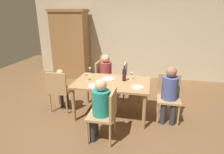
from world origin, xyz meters
TOP-DOWN VIEW (x-y plane):
  - ground_plane at (0.00, 0.00)m, footprint 10.00×10.00m
  - rear_room_partition at (0.00, 2.68)m, footprint 6.40×0.12m
  - armoire_cabinet at (-1.86, 2.23)m, footprint 1.18×0.62m
  - dining_table at (0.00, 0.00)m, footprint 1.52×0.97m
  - chair_near at (0.09, -0.86)m, footprint 0.44×0.44m
  - chair_right_end at (1.14, 0.09)m, footprint 0.44×0.44m
  - chair_far_left at (-0.43, 0.86)m, footprint 0.44×0.44m
  - chair_left_end at (-1.14, -0.09)m, footprint 0.44×0.44m
  - chair_far_right at (0.22, 0.86)m, footprint 0.46×0.44m
  - person_woman_host at (-0.03, -0.86)m, footprint 0.34×0.29m
  - person_man_bearded at (1.14, -0.03)m, footprint 0.30×0.35m
  - person_man_guest at (-0.32, 0.86)m, footprint 0.34×0.30m
  - person_child_small at (-1.14, 0.02)m, footprint 0.22×0.25m
  - wine_bottle_tall_green at (0.23, 0.10)m, footprint 0.08×0.08m
  - wine_glass_near_left at (-0.60, 0.40)m, footprint 0.07×0.07m
  - wine_glass_centre at (-0.52, -0.04)m, footprint 0.07×0.07m
  - wine_glass_near_right at (0.37, 0.23)m, footprint 0.07×0.07m
  - dinner_plate_host at (0.54, -0.21)m, footprint 0.23×0.23m
  - dinner_plate_guest_left at (-0.11, 0.14)m, footprint 0.27×0.27m
  - dinner_plate_guest_right at (-0.29, -0.31)m, footprint 0.23×0.23m

SIDE VIEW (x-z plane):
  - ground_plane at x=0.00m, z-range 0.00..0.00m
  - chair_near at x=0.09m, z-range 0.07..0.99m
  - chair_right_end at x=1.14m, z-range 0.07..0.99m
  - chair_far_left at x=-0.43m, z-range 0.07..0.99m
  - chair_left_end at x=-1.14m, z-range 0.07..0.99m
  - person_child_small at x=-1.14m, z-range 0.09..1.03m
  - chair_far_right at x=0.22m, z-range 0.13..1.05m
  - person_woman_host at x=-0.03m, z-range 0.09..1.19m
  - person_man_guest at x=-0.32m, z-range 0.09..1.20m
  - person_man_bearded at x=1.14m, z-range 0.09..1.22m
  - dining_table at x=0.00m, z-range 0.28..1.03m
  - dinner_plate_host at x=0.54m, z-range 0.75..0.76m
  - dinner_plate_guest_left at x=-0.11m, z-range 0.75..0.76m
  - dinner_plate_guest_right at x=-0.29m, z-range 0.75..0.76m
  - wine_glass_near_left at x=-0.60m, z-range 0.78..0.93m
  - wine_glass_centre at x=-0.52m, z-range 0.78..0.93m
  - wine_glass_near_right at x=0.37m, z-range 0.78..0.93m
  - wine_bottle_tall_green at x=0.23m, z-range 0.73..1.06m
  - armoire_cabinet at x=-1.86m, z-range 0.01..2.19m
  - rear_room_partition at x=0.00m, z-range 0.00..2.70m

